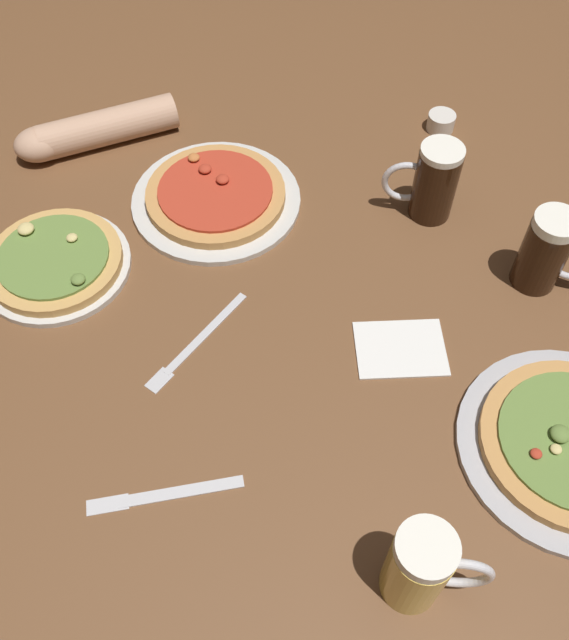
% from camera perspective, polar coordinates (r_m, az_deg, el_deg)
% --- Properties ---
extents(ground_plane, '(2.40, 2.40, 0.03)m').
position_cam_1_polar(ground_plane, '(1.19, 0.00, -0.98)').
color(ground_plane, brown).
extents(pizza_plate_far, '(0.32, 0.32, 0.05)m').
position_cam_1_polar(pizza_plate_far, '(1.36, -5.63, 10.02)').
color(pizza_plate_far, silver).
rests_on(pizza_plate_far, ground_plane).
extents(pizza_plate_side, '(0.26, 0.26, 0.05)m').
position_cam_1_polar(pizza_plate_side, '(1.31, -18.24, 4.52)').
color(pizza_plate_side, silver).
rests_on(pizza_plate_side, ground_plane).
extents(beer_mug_dark, '(0.13, 0.09, 0.16)m').
position_cam_1_polar(beer_mug_dark, '(0.93, 11.10, -19.21)').
color(beer_mug_dark, gold).
rests_on(beer_mug_dark, ground_plane).
extents(beer_mug_amber, '(0.12, 0.10, 0.15)m').
position_cam_1_polar(beer_mug_amber, '(1.26, 20.67, 5.23)').
color(beer_mug_amber, black).
rests_on(beer_mug_amber, ground_plane).
extents(beer_mug_pale, '(0.13, 0.09, 0.15)m').
position_cam_1_polar(beer_mug_pale, '(1.32, 12.02, 10.98)').
color(beer_mug_pale, black).
rests_on(beer_mug_pale, ground_plane).
extents(ramekin_sauce, '(0.06, 0.06, 0.04)m').
position_cam_1_polar(ramekin_sauce, '(1.55, 12.67, 15.51)').
color(ramekin_sauce, silver).
rests_on(ramekin_sauce, ground_plane).
extents(napkin_folded, '(0.17, 0.15, 0.01)m').
position_cam_1_polar(napkin_folded, '(1.16, 9.46, -2.27)').
color(napkin_folded, white).
rests_on(napkin_folded, ground_plane).
extents(fork_left, '(0.21, 0.14, 0.01)m').
position_cam_1_polar(fork_left, '(1.16, -7.22, -1.82)').
color(fork_left, silver).
rests_on(fork_left, ground_plane).
extents(knife_right, '(0.23, 0.06, 0.01)m').
position_cam_1_polar(knife_right, '(1.05, -9.79, -13.87)').
color(knife_right, silver).
rests_on(knife_right, ground_plane).
extents(diner_arm, '(0.33, 0.08, 0.07)m').
position_cam_1_polar(diner_arm, '(1.52, -15.59, 14.64)').
color(diner_arm, tan).
rests_on(diner_arm, ground_plane).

